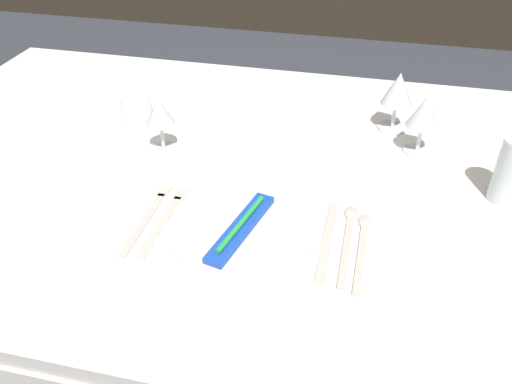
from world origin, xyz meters
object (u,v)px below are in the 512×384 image
Objects in this scene: dinner_knife at (327,241)px; spoon_soup at (348,235)px; wine_glass_left at (160,115)px; fork_inner at (149,215)px; toothbrush_package at (241,227)px; wine_glass_right at (424,114)px; drink_tumbler at (512,171)px; wine_glass_centre at (398,91)px; dinner_plate at (241,234)px; spoon_dessert at (363,242)px; fork_outer at (166,217)px; coffee_cup_left at (137,108)px.

spoon_soup is at bearing 37.51° from dinner_knife.
dinner_knife is 0.04m from spoon_soup.
spoon_soup is at bearing -25.20° from wine_glass_left.
dinner_knife is at bearing 0.43° from fork_inner.
dinner_knife is (0.15, 0.02, -0.02)m from toothbrush_package.
wine_glass_right is 1.02× the size of drink_tumbler.
wine_glass_centre is 0.56m from wine_glass_left.
dinner_plate is 1.19× the size of toothbrush_package.
wine_glass_left is at bearing 154.80° from spoon_soup.
wine_glass_right is (0.06, -0.10, -0.00)m from wine_glass_centre.
fork_inner is at bearing -179.57° from dinner_knife.
spoon_dessert is (0.03, -0.02, 0.00)m from spoon_soup.
wine_glass_right is (0.47, 0.36, 0.10)m from fork_outer.
spoon_dessert is 0.53m from wine_glass_left.
dinner_plate reaches higher than fork_inner.
spoon_dessert is at bearing -95.27° from wine_glass_centre.
wine_glass_centre is at bearing 61.77° from toothbrush_package.
dinner_knife is 0.48m from wine_glass_left.
spoon_soup is at bearing 151.12° from spoon_dessert.
drink_tumbler is at bearing 17.62° from fork_inner.
dinner_plate is at bearing -171.13° from dinner_knife.
spoon_soup is 1.74× the size of wine_glass_left.
spoon_soup reaches higher than fork_inner.
spoon_dessert is at bearing 9.49° from dinner_plate.
coffee_cup_left is (-0.36, 0.37, 0.02)m from toothbrush_package.
spoon_dessert is at bearing -105.99° from wine_glass_right.
wine_glass_left reaches higher than dinner_knife.
wine_glass_right is at bearing 1.17° from coffee_cup_left.
toothbrush_package is at bearing -90.00° from dinner_plate.
wine_glass_centre is 1.05× the size of wine_glass_right.
fork_inner is 1.00× the size of dinner_knife.
fork_inner is at bearing 173.52° from toothbrush_package.
wine_glass_centre is (0.62, 0.11, 0.06)m from coffee_cup_left.
spoon_soup is at bearing -110.92° from wine_glass_right.
drink_tumbler reaches higher than dinner_knife.
wine_glass_right reaches higher than fork_inner.
wine_glass_centre is (0.10, 0.46, 0.10)m from dinner_knife.
spoon_soup is 0.03m from spoon_dessert.
fork_inner is 2.31× the size of coffee_cup_left.
dinner_knife is at bearing -114.35° from wine_glass_right.
fork_inner and dinner_knife have the same top height.
wine_glass_centre reaches higher than dinner_knife.
spoon_dessert is at bearing 1.88° from fork_outer.
spoon_soup is 1.56× the size of wine_glass_centre.
spoon_dessert is (0.06, 0.01, 0.00)m from dinner_knife.
fork_inner is at bearing -134.22° from wine_glass_centre.
fork_inner is 1.61× the size of wine_glass_right.
wine_glass_right is (0.51, 0.36, 0.10)m from fork_inner.
dinner_plate reaches higher than dinner_knife.
spoon_soup is (0.04, 0.03, 0.00)m from dinner_knife.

